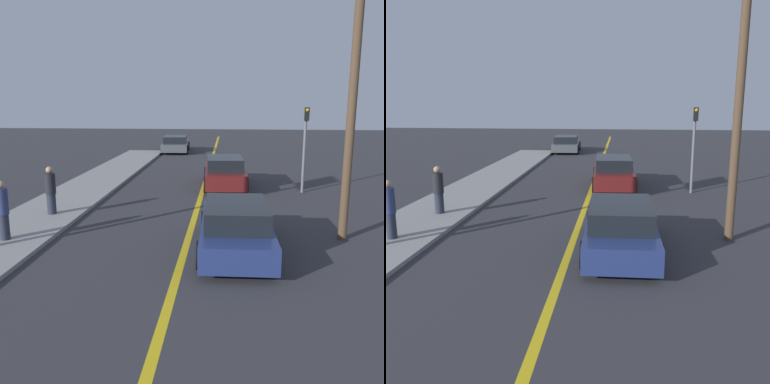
{
  "view_description": "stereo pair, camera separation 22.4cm",
  "coord_description": "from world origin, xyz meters",
  "views": [
    {
      "loc": [
        1.12,
        1.15,
        3.92
      ],
      "look_at": [
        0.06,
        13.42,
        1.26
      ],
      "focal_mm": 40.0,
      "sensor_mm": 36.0,
      "label": 1
    },
    {
      "loc": [
        1.34,
        1.18,
        3.92
      ],
      "look_at": [
        0.06,
        13.42,
        1.26
      ],
      "focal_mm": 40.0,
      "sensor_mm": 36.0,
      "label": 2
    }
  ],
  "objects": [
    {
      "name": "pedestrian_mid_group",
      "position": [
        -4.85,
        14.8,
        0.93
      ],
      "size": [
        0.35,
        0.35,
        1.63
      ],
      "color": "#282D3D",
      "rests_on": "sidewalk_left"
    },
    {
      "name": "traffic_light",
      "position": [
        4.31,
        19.51,
        2.25
      ],
      "size": [
        0.18,
        0.4,
        3.62
      ],
      "color": "slate",
      "rests_on": "ground_plane"
    },
    {
      "name": "car_near_right_lane",
      "position": [
        1.34,
        11.96,
        0.65
      ],
      "size": [
        1.99,
        4.46,
        1.34
      ],
      "rotation": [
        0.0,
        0.0,
        0.02
      ],
      "color": "navy",
      "rests_on": "ground_plane"
    },
    {
      "name": "road_center_line",
      "position": [
        0.0,
        18.0,
        0.0
      ],
      "size": [
        0.2,
        60.0,
        0.01
      ],
      "color": "gold",
      "rests_on": "ground_plane"
    },
    {
      "name": "sidewalk_left",
      "position": [
        -5.18,
        16.8,
        0.06
      ],
      "size": [
        2.66,
        33.59,
        0.12
      ],
      "color": "gray",
      "rests_on": "ground_plane"
    },
    {
      "name": "pedestrian_near_curb",
      "position": [
        -5.04,
        12.03,
        0.95
      ],
      "size": [
        0.32,
        0.32,
        1.66
      ],
      "color": "#282D3D",
      "rests_on": "sidewalk_left"
    },
    {
      "name": "utility_pole",
      "position": [
        4.41,
        13.2,
        3.44
      ],
      "size": [
        0.24,
        0.24,
        6.89
      ],
      "color": "brown",
      "rests_on": "ground_plane"
    },
    {
      "name": "car_far_distant",
      "position": [
        -2.95,
        33.73,
        0.6
      ],
      "size": [
        2.21,
        4.59,
        1.23
      ],
      "rotation": [
        0.0,
        0.0,
        0.06
      ],
      "color": "#4C5156",
      "rests_on": "ground_plane"
    },
    {
      "name": "car_ahead_center",
      "position": [
        0.96,
        20.53,
        0.67
      ],
      "size": [
        2.07,
        4.43,
        1.39
      ],
      "rotation": [
        0.0,
        0.0,
        0.05
      ],
      "color": "maroon",
      "rests_on": "ground_plane"
    }
  ]
}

